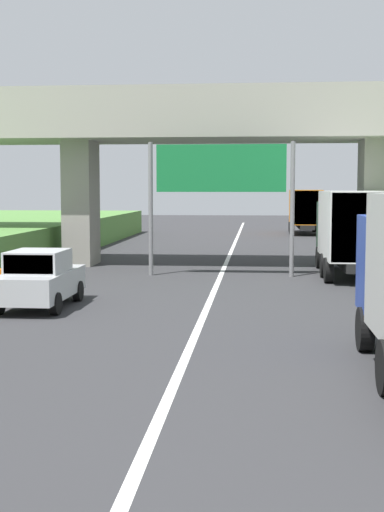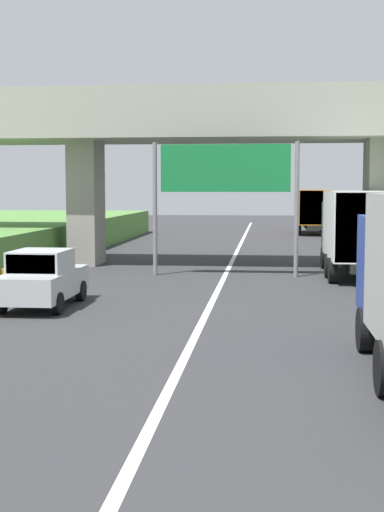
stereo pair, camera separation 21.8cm
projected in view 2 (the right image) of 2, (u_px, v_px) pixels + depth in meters
lane_centre_stripe at (219, 288)px, 25.63m from camera, size 0.20×98.87×0.01m
overpass_bridge at (230, 134)px, 32.36m from camera, size 40.00×4.80×7.90m
overhead_highway_sign at (225, 177)px, 28.72m from camera, size 5.88×0.18×5.40m
truck_green at (355, 228)px, 28.85m from camera, size 2.44×7.30×3.44m
truck_orange at (312, 209)px, 56.12m from camera, size 2.44×7.30×3.44m
car_silver at (42, 279)px, 21.37m from camera, size 1.86×4.10×1.72m
construction_barrel_4 at (11, 282)px, 23.73m from camera, size 0.57×0.57×0.90m
construction_barrel_5 at (55, 267)px, 28.34m from camera, size 0.57×0.57×0.90m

